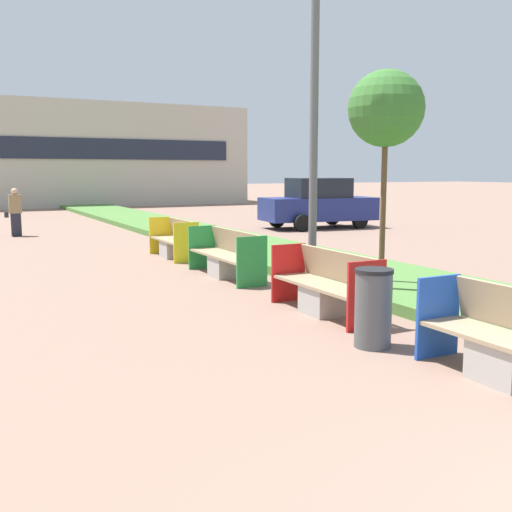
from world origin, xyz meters
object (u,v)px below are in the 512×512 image
bench_red_frame (325,290)px  litter_bin (373,308)px  bench_yellow_frame (174,243)px  sapling_tree_near (386,110)px  bench_green_frame (227,258)px  bench_blue_frame (508,347)px  parked_car_distant (318,204)px  pedestrian_walking (15,212)px  street_lamp_post (315,58)px

bench_red_frame → litter_bin: size_ratio=2.18×
bench_yellow_frame → sapling_tree_near: (1.88, -5.60, 2.79)m
bench_green_frame → sapling_tree_near: 4.19m
bench_red_frame → bench_yellow_frame: same height
bench_blue_frame → parked_car_distant: 16.53m
bench_green_frame → parked_car_distant: size_ratio=0.55×
bench_yellow_frame → pedestrian_walking: bearing=112.7°
bench_green_frame → pedestrian_walking: bearing=106.2°
litter_bin → parked_car_distant: parked_car_distant is taller
bench_yellow_frame → street_lamp_post: size_ratio=0.26×
sapling_tree_near → pedestrian_walking: bearing=110.9°
bench_blue_frame → litter_bin: (-0.44, 1.60, 0.12)m
pedestrian_walking → parked_car_distant: parked_car_distant is taller
bench_blue_frame → bench_red_frame: (0.00, 3.27, 0.01)m
bench_red_frame → street_lamp_post: size_ratio=0.29×
parked_car_distant → bench_yellow_frame: bearing=-139.3°
bench_blue_frame → bench_red_frame: bearing=90.0°
bench_green_frame → street_lamp_post: size_ratio=0.34×
bench_blue_frame → pedestrian_walking: pedestrian_walking is taller
bench_green_frame → bench_red_frame: bearing=-90.1°
litter_bin → bench_blue_frame: bearing=-74.5°
bench_green_frame → bench_yellow_frame: 3.08m
litter_bin → street_lamp_post: (1.06, 3.00, 3.48)m
litter_bin → bench_yellow_frame: bearing=87.0°
bench_green_frame → street_lamp_post: street_lamp_post is taller
street_lamp_post → pedestrian_walking: size_ratio=4.58×
litter_bin → sapling_tree_near: bearing=49.3°
bench_blue_frame → street_lamp_post: 5.87m
sapling_tree_near → parked_car_distant: (5.54, 10.48, -2.24)m
litter_bin → street_lamp_post: 4.72m
bench_blue_frame → pedestrian_walking: bearing=99.9°
bench_green_frame → parked_car_distant: bearing=47.1°
sapling_tree_near → street_lamp_post: bearing=166.3°
parked_car_distant → street_lamp_post: bearing=-116.4°
bench_red_frame → bench_green_frame: (0.00, 3.53, 0.01)m
sapling_tree_near → parked_car_distant: bearing=62.1°
bench_blue_frame → litter_bin: 1.66m
street_lamp_post → sapling_tree_near: size_ratio=1.87×
bench_green_frame → sapling_tree_near: sapling_tree_near is taller
bench_blue_frame → pedestrian_walking: 17.18m
litter_bin → street_lamp_post: street_lamp_post is taller
litter_bin → street_lamp_post: size_ratio=0.13×
bench_red_frame → parked_car_distant: 13.69m
bench_yellow_frame → pedestrian_walking: (-2.94, 7.03, 0.42)m
parked_car_distant → bench_red_frame: bearing=-115.5°
bench_blue_frame → bench_yellow_frame: 9.89m
bench_green_frame → bench_yellow_frame: size_ratio=1.29×
bench_red_frame → bench_green_frame: same height
parked_car_distant → bench_green_frame: bearing=-125.6°
bench_yellow_frame → pedestrian_walking: pedestrian_walking is taller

